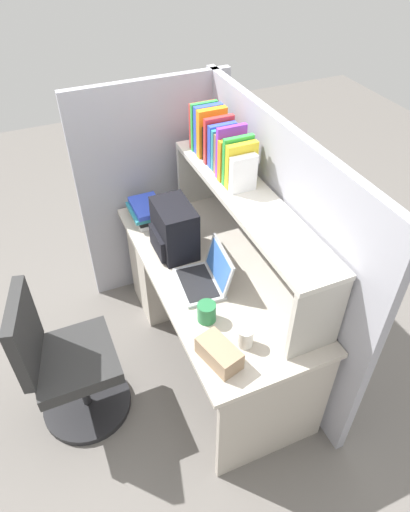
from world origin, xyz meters
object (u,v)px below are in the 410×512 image
at_px(computer_mouse, 181,220).
at_px(office_chair, 66,368).
at_px(backpack, 174,230).
at_px(tissue_box, 219,353).
at_px(paper_cup, 245,337).
at_px(snack_canister, 207,312).
at_px(laptop, 206,277).

xyz_separation_m(computer_mouse, office_chair, (0.58, -0.91, -0.35)).
distance_m(backpack, tissue_box, 0.85).
xyz_separation_m(paper_cup, snack_canister, (-0.22, -0.11, 0.00)).
xyz_separation_m(tissue_box, snack_canister, (-0.25, 0.05, 0.00)).
bearing_deg(tissue_box, backpack, 158.51).
relative_size(computer_mouse, office_chair, 0.11).
bearing_deg(computer_mouse, laptop, 5.96).
bearing_deg(paper_cup, laptop, -179.47).
height_order(tissue_box, snack_canister, snack_canister).
xyz_separation_m(laptop, paper_cup, (0.46, 0.00, 0.00)).
bearing_deg(tissue_box, office_chair, -141.74).
height_order(backpack, computer_mouse, backpack).
distance_m(paper_cup, office_chair, 1.04).
relative_size(laptop, computer_mouse, 3.18).
relative_size(computer_mouse, paper_cup, 1.00).
bearing_deg(laptop, backpack, -170.15).
bearing_deg(snack_canister, laptop, 157.04).
distance_m(computer_mouse, snack_canister, 0.85).
xyz_separation_m(computer_mouse, tissue_box, (1.08, -0.22, 0.03)).
relative_size(computer_mouse, tissue_box, 0.47).
xyz_separation_m(laptop, office_chair, (-0.01, -0.84, -0.39)).
bearing_deg(backpack, tissue_box, -6.17).
bearing_deg(laptop, paper_cup, 0.53).
xyz_separation_m(tissue_box, office_chair, (-0.51, -0.69, -0.39)).
bearing_deg(paper_cup, backpack, -175.48).
height_order(paper_cup, tissue_box, paper_cup).
xyz_separation_m(laptop, tissue_box, (0.50, -0.15, -0.00)).
bearing_deg(computer_mouse, snack_canister, 1.17).
bearing_deg(computer_mouse, office_chair, -44.44).
distance_m(laptop, snack_canister, 0.26).
xyz_separation_m(backpack, snack_canister, (0.58, -0.04, -0.10)).
distance_m(laptop, computer_mouse, 0.59).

